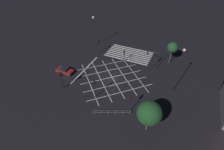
% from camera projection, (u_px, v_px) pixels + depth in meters
% --- Properties ---
extents(ground_plane, '(200.00, 200.00, 0.00)m').
position_uv_depth(ground_plane, '(112.00, 77.00, 39.21)').
color(ground_plane, black).
extents(road_markings, '(17.77, 23.30, 0.01)m').
position_uv_depth(road_markings, '(123.00, 60.00, 44.57)').
color(road_markings, silver).
rests_on(road_markings, ground_plane).
extents(traffic_light_sw_cross, '(0.36, 0.39, 3.55)m').
position_uv_depth(traffic_light_sw_cross, '(155.00, 58.00, 40.75)').
color(traffic_light_sw_cross, black).
rests_on(traffic_light_sw_cross, ground_plane).
extents(traffic_light_sw_main, '(2.79, 0.36, 4.29)m').
position_uv_depth(traffic_light_sw_main, '(152.00, 56.00, 40.43)').
color(traffic_light_sw_main, black).
rests_on(traffic_light_sw_main, ground_plane).
extents(traffic_light_median_north, '(0.36, 0.39, 4.33)m').
position_uv_depth(traffic_light_median_north, '(95.00, 85.00, 32.40)').
color(traffic_light_median_north, black).
rests_on(traffic_light_median_north, ground_plane).
extents(traffic_light_ne_cross, '(0.36, 0.39, 4.10)m').
position_uv_depth(traffic_light_ne_cross, '(62.00, 77.00, 34.51)').
color(traffic_light_ne_cross, black).
rests_on(traffic_light_ne_cross, ground_plane).
extents(traffic_light_median_south, '(0.36, 0.39, 3.23)m').
position_uv_depth(traffic_light_median_south, '(124.00, 53.00, 42.84)').
color(traffic_light_median_south, black).
rests_on(traffic_light_median_south, ground_plane).
extents(traffic_light_nw_main, '(0.39, 0.36, 3.87)m').
position_uv_depth(traffic_light_nw_main, '(131.00, 100.00, 29.78)').
color(traffic_light_nw_main, black).
rests_on(traffic_light_nw_main, ground_plane).
extents(traffic_light_ne_main, '(0.39, 0.36, 4.09)m').
position_uv_depth(traffic_light_ne_main, '(61.00, 77.00, 34.49)').
color(traffic_light_ne_main, black).
rests_on(traffic_light_ne_main, ground_plane).
extents(traffic_light_se_cross, '(0.36, 0.39, 4.12)m').
position_uv_depth(traffic_light_se_cross, '(98.00, 44.00, 45.54)').
color(traffic_light_se_cross, black).
rests_on(traffic_light_se_cross, ground_plane).
extents(street_lamp_east, '(0.51, 0.51, 9.79)m').
position_uv_depth(street_lamp_east, '(180.00, 64.00, 31.51)').
color(street_lamp_east, black).
rests_on(street_lamp_east, ground_plane).
extents(street_lamp_west, '(0.64, 0.64, 8.63)m').
position_uv_depth(street_lamp_west, '(94.00, 23.00, 46.63)').
color(street_lamp_west, black).
rests_on(street_lamp_west, ground_plane).
extents(street_tree_near, '(2.60, 2.60, 5.60)m').
position_uv_depth(street_tree_near, '(173.00, 48.00, 41.14)').
color(street_tree_near, brown).
rests_on(street_tree_near, ground_plane).
extents(street_tree_far, '(3.92, 3.92, 5.91)m').
position_uv_depth(street_tree_far, '(149.00, 113.00, 26.10)').
color(street_tree_far, brown).
rests_on(street_tree_far, ground_plane).
extents(waiting_car, '(4.04, 1.83, 1.18)m').
position_uv_depth(waiting_car, '(65.00, 70.00, 40.24)').
color(waiting_car, maroon).
rests_on(waiting_car, ground_plane).
extents(pedestrian_railing, '(5.88, 2.73, 1.05)m').
position_uv_depth(pedestrian_railing, '(112.00, 112.00, 30.43)').
color(pedestrian_railing, gray).
rests_on(pedestrian_railing, ground_plane).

